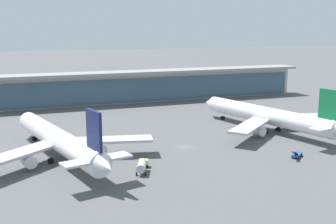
% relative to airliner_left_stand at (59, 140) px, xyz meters
% --- Properties ---
extents(ground_plane, '(1200.00, 1200.00, 0.00)m').
position_rel_airliner_left_stand_xyz_m(ground_plane, '(36.78, -0.58, -5.49)').
color(ground_plane, '#515154').
extents(airliner_left_stand, '(49.07, 64.83, 17.44)m').
position_rel_airliner_left_stand_xyz_m(airliner_left_stand, '(0.00, 0.00, 0.00)').
color(airliner_left_stand, white).
rests_on(airliner_left_stand, ground).
extents(airliner_centre_stand, '(48.92, 64.71, 17.44)m').
position_rel_airliner_left_stand_xyz_m(airliner_centre_stand, '(71.37, 7.22, 0.00)').
color(airliner_centre_stand, white).
rests_on(airliner_centre_stand, ground).
extents(service_truck_under_wing_blue, '(6.18, 5.27, 2.70)m').
position_rel_airliner_left_stand_xyz_m(service_truck_under_wing_blue, '(61.62, -21.15, -4.68)').
color(service_truck_under_wing_blue, '#234C9E').
rests_on(service_truck_under_wing_blue, ground).
extents(service_truck_by_tail_yellow, '(5.37, 8.81, 2.95)m').
position_rel_airliner_left_stand_xyz_m(service_truck_by_tail_yellow, '(17.94, -17.36, -3.79)').
color(service_truck_by_tail_yellow, yellow).
rests_on(service_truck_by_tail_yellow, ground).
extents(terminal_building, '(191.57, 12.80, 15.20)m').
position_rel_airliner_left_stand_xyz_m(terminal_building, '(36.78, 81.08, 2.37)').
color(terminal_building, beige).
rests_on(terminal_building, ground).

